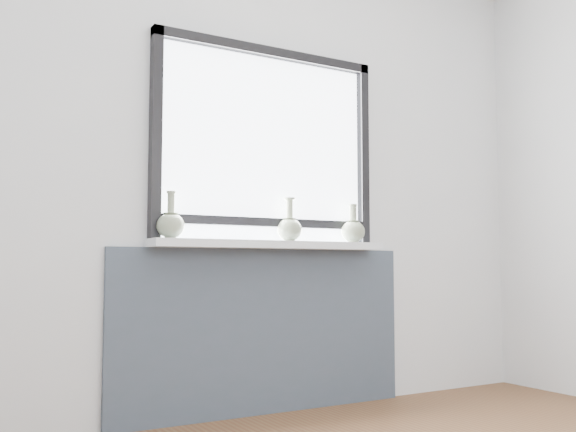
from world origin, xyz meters
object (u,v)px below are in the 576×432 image
vase_a (171,224)px  vase_b (290,228)px  windowsill (273,245)px  vase_c (353,230)px

vase_a → vase_b: (0.66, 0.00, 0.00)m
windowsill → vase_c: vase_c is taller
vase_a → vase_b: bearing=0.3°
vase_a → vase_b: vase_b is taller
vase_a → vase_c: bearing=-0.6°
vase_c → vase_a: bearing=179.4°
windowsill → vase_c: 0.51m
vase_b → vase_a: bearing=-179.7°
windowsill → vase_a: bearing=-179.7°
windowsill → vase_b: (0.10, 0.00, 0.09)m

